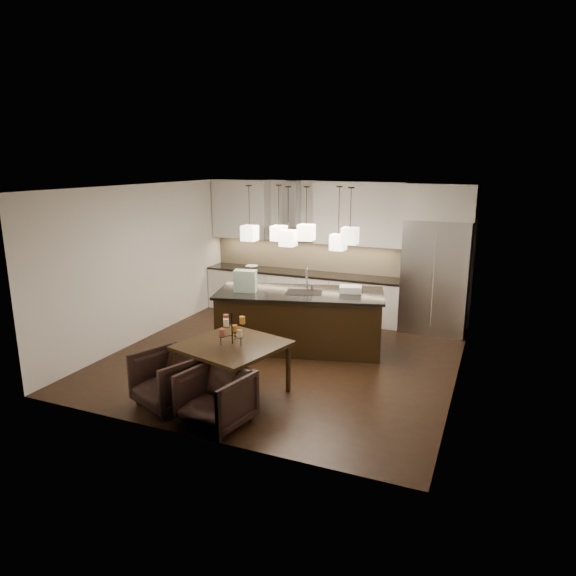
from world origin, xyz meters
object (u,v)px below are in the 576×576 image
at_px(refrigerator, 435,277).
at_px(dining_table, 233,369).
at_px(armchair_right, 216,398).
at_px(armchair_left, 169,379).
at_px(island_body, 300,321).

bearing_deg(refrigerator, dining_table, -119.17).
bearing_deg(refrigerator, armchair_right, -112.53).
xyz_separation_m(armchair_left, armchair_right, (0.85, -0.23, -0.02)).
xyz_separation_m(dining_table, armchair_right, (0.22, -0.84, -0.02)).
distance_m(island_body, dining_table, 2.09).
bearing_deg(refrigerator, armchair_left, -121.95).
height_order(island_body, armchair_right, island_body).
relative_size(island_body, armchair_left, 3.39).
bearing_deg(dining_table, armchair_right, -60.56).
relative_size(refrigerator, dining_table, 1.71).
relative_size(refrigerator, armchair_left, 2.65).
distance_m(armchair_left, armchair_right, 0.88).
bearing_deg(armchair_left, armchair_right, 6.43).
bearing_deg(armchair_right, dining_table, 116.96).
bearing_deg(island_body, armchair_right, -104.01).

